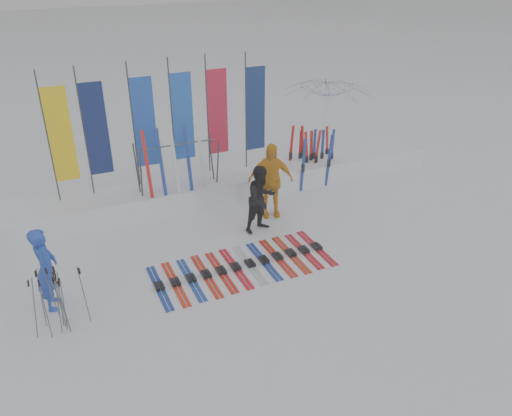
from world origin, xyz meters
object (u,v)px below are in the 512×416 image
person_blue (46,269)px  person_black (261,199)px  person_yellow (270,180)px  ski_rack (177,160)px  tent_canopy (326,118)px  ski_row (242,266)px

person_blue → person_black: (4.89, 1.02, -0.01)m
person_yellow → ski_rack: bearing=162.5°
person_blue → tent_canopy: tent_canopy is taller
person_blue → ski_rack: 4.57m
person_yellow → tent_canopy: 4.71m
person_blue → ski_rack: bearing=-40.6°
ski_row → person_black: bearing=51.1°
person_blue → person_black: 5.00m
person_black → tent_canopy: bearing=28.5°
person_black → person_yellow: (0.53, 0.61, 0.14)m
person_blue → person_black: size_ratio=1.01×
person_yellow → tent_canopy: size_ratio=0.68×
ski_rack → person_yellow: bearing=-33.8°
person_black → ski_row: (-1.06, -1.32, -0.80)m
tent_canopy → ski_rack: tent_canopy is taller
tent_canopy → ski_row: tent_canopy is taller
person_black → tent_canopy: (4.04, 3.73, 0.45)m
person_black → ski_rack: (-1.46, 1.94, 0.55)m
person_black → person_yellow: size_ratio=0.86×
person_yellow → tent_canopy: tent_canopy is taller
ski_row → person_blue: bearing=175.6°
person_blue → ski_rack: size_ratio=0.83×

